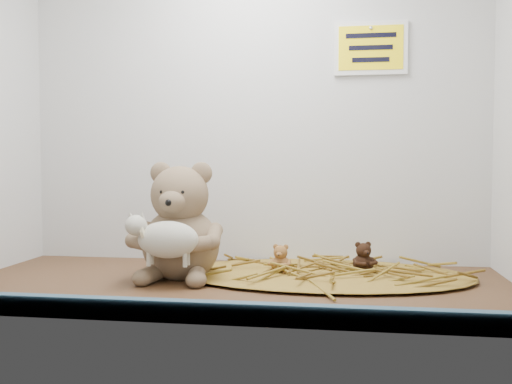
# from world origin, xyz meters

# --- Properties ---
(alcove_shell) EXTENTS (1.20, 0.60, 0.90)m
(alcove_shell) POSITION_xyz_m (0.00, 0.09, 0.45)
(alcove_shell) COLOR #3E2715
(alcove_shell) RESTS_ON ground
(front_rail) EXTENTS (1.19, 0.02, 0.04)m
(front_rail) POSITION_xyz_m (0.00, -0.29, 0.02)
(front_rail) COLOR #3B5B71
(front_rail) RESTS_ON shelf_floor
(straw_bed) EXTENTS (0.69, 0.40, 0.01)m
(straw_bed) POSITION_xyz_m (0.19, 0.12, 0.01)
(straw_bed) COLOR brown
(straw_bed) RESTS_ON shelf_floor
(main_teddy) EXTENTS (0.21, 0.23, 0.26)m
(main_teddy) POSITION_xyz_m (-0.13, 0.05, 0.13)
(main_teddy) COLOR #7E654E
(main_teddy) RESTS_ON shelf_floor
(toy_lamb) EXTENTS (0.17, 0.10, 0.11)m
(toy_lamb) POSITION_xyz_m (-0.13, -0.04, 0.10)
(toy_lamb) COLOR beige
(toy_lamb) RESTS_ON main_teddy
(mini_teddy_tan) EXTENTS (0.06, 0.06, 0.07)m
(mini_teddy_tan) POSITION_xyz_m (0.09, 0.10, 0.05)
(mini_teddy_tan) COLOR #925E2F
(mini_teddy_tan) RESTS_ON straw_bed
(mini_teddy_brown) EXTENTS (0.08, 0.08, 0.07)m
(mini_teddy_brown) POSITION_xyz_m (0.28, 0.13, 0.05)
(mini_teddy_brown) COLOR black
(mini_teddy_brown) RESTS_ON straw_bed
(wall_sign) EXTENTS (0.16, 0.01, 0.11)m
(wall_sign) POSITION_xyz_m (0.30, 0.29, 0.55)
(wall_sign) COLOR yellow
(wall_sign) RESTS_ON back_wall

